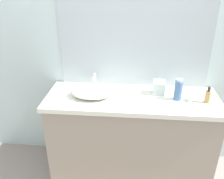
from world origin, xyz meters
The scene contains 9 objects.
bathroom_wall_rear centered at (0.00, 0.73, 1.30)m, with size 6.00×0.06×2.60m, color silver.
vanity_counter centered at (0.06, 0.41, 0.44)m, with size 1.59×0.57×0.88m.
wall_mirror_panel centered at (0.06, 0.69, 1.41)m, with size 1.44×0.01×1.07m, color #B2BCC6.
sink_basin centered at (-0.31, 0.39, 0.93)m, with size 0.39×0.27×0.10m, color white.
faucet centered at (-0.31, 0.54, 0.97)m, with size 0.03×0.13×0.16m.
soap_dispenser centered at (0.71, 0.37, 0.94)m, with size 0.05×0.05×0.15m.
lotion_bottle centered at (0.46, 0.40, 0.97)m, with size 0.07×0.07×0.20m.
tissue_box centered at (0.30, 0.51, 0.95)m, with size 0.12×0.12×0.16m.
candle_jar centered at (0.57, 0.38, 0.90)m, with size 0.06×0.06×0.03m, color silver.
Camera 1 is at (0.05, -1.54, 1.90)m, focal length 38.34 mm.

